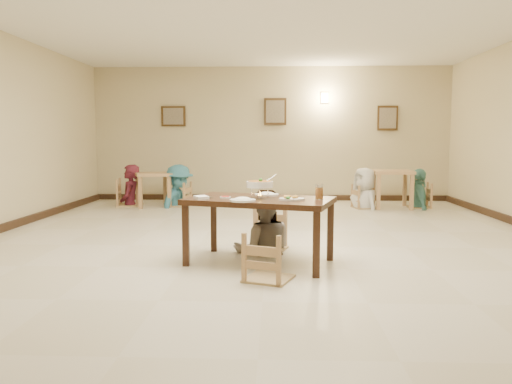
{
  "coord_description": "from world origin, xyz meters",
  "views": [
    {
      "loc": [
        0.1,
        -6.33,
        1.37
      ],
      "look_at": [
        -0.12,
        -0.47,
        0.76
      ],
      "focal_mm": 35.0,
      "sensor_mm": 36.0,
      "label": 1
    }
  ],
  "objects_px": {
    "bg_chair_ll": "(130,180)",
    "main_diner": "(264,190)",
    "chair_near": "(269,234)",
    "bg_diner_a": "(129,165)",
    "bg_table_right": "(392,177)",
    "bg_chair_rr": "(419,184)",
    "bg_table_left": "(153,179)",
    "bg_chair_rl": "(365,186)",
    "bg_diner_d": "(420,168)",
    "curry_warmer": "(260,184)",
    "bg_diner_c": "(365,168)",
    "drink_glass": "(319,192)",
    "main_table": "(260,205)",
    "bg_diner_b": "(178,165)",
    "chair_far": "(264,209)",
    "bg_chair_lr": "(178,184)"
  },
  "relations": [
    {
      "from": "bg_chair_ll",
      "to": "main_diner",
      "type": "bearing_deg",
      "value": -155.03
    },
    {
      "from": "chair_near",
      "to": "bg_diner_a",
      "type": "relative_size",
      "value": 0.53
    },
    {
      "from": "bg_table_right",
      "to": "bg_diner_a",
      "type": "height_order",
      "value": "bg_diner_a"
    },
    {
      "from": "bg_diner_a",
      "to": "bg_chair_rr",
      "type": "bearing_deg",
      "value": 85.51
    },
    {
      "from": "bg_table_left",
      "to": "bg_chair_rl",
      "type": "bearing_deg",
      "value": -1.22
    },
    {
      "from": "bg_diner_d",
      "to": "curry_warmer",
      "type": "bearing_deg",
      "value": 148.55
    },
    {
      "from": "chair_near",
      "to": "bg_diner_d",
      "type": "height_order",
      "value": "bg_diner_d"
    },
    {
      "from": "main_diner",
      "to": "bg_diner_a",
      "type": "relative_size",
      "value": 0.9
    },
    {
      "from": "chair_near",
      "to": "bg_diner_d",
      "type": "distance_m",
      "value": 6.14
    },
    {
      "from": "bg_chair_ll",
      "to": "bg_diner_a",
      "type": "xyz_separation_m",
      "value": [
        0.0,
        -0.0,
        0.33
      ]
    },
    {
      "from": "bg_table_left",
      "to": "bg_diner_c",
      "type": "xyz_separation_m",
      "value": [
        4.31,
        -0.09,
        0.25
      ]
    },
    {
      "from": "chair_near",
      "to": "bg_diner_a",
      "type": "height_order",
      "value": "bg_diner_a"
    },
    {
      "from": "bg_chair_rl",
      "to": "bg_diner_d",
      "type": "bearing_deg",
      "value": -97.92
    },
    {
      "from": "main_diner",
      "to": "drink_glass",
      "type": "relative_size",
      "value": 9.2
    },
    {
      "from": "bg_table_right",
      "to": "main_table",
      "type": "bearing_deg",
      "value": -118.62
    },
    {
      "from": "bg_table_left",
      "to": "bg_diner_b",
      "type": "relative_size",
      "value": 0.52
    },
    {
      "from": "bg_chair_rr",
      "to": "bg_diner_b",
      "type": "bearing_deg",
      "value": -85.51
    },
    {
      "from": "bg_chair_rr",
      "to": "bg_chair_rl",
      "type": "bearing_deg",
      "value": -79.16
    },
    {
      "from": "chair_far",
      "to": "bg_chair_lr",
      "type": "distance_m",
      "value": 4.49
    },
    {
      "from": "chair_near",
      "to": "bg_table_left",
      "type": "relative_size",
      "value": 1.01
    },
    {
      "from": "bg_chair_lr",
      "to": "bg_chair_rl",
      "type": "relative_size",
      "value": 1.06
    },
    {
      "from": "main_diner",
      "to": "bg_diner_b",
      "type": "distance_m",
      "value": 4.58
    },
    {
      "from": "bg_chair_rr",
      "to": "bg_diner_c",
      "type": "distance_m",
      "value": 1.18
    },
    {
      "from": "chair_near",
      "to": "bg_diner_c",
      "type": "relative_size",
      "value": 0.56
    },
    {
      "from": "main_diner",
      "to": "bg_table_left",
      "type": "xyz_separation_m",
      "value": [
        -2.37,
        4.13,
        -0.21
      ]
    },
    {
      "from": "bg_chair_rl",
      "to": "bg_diner_c",
      "type": "bearing_deg",
      "value": 166.07
    },
    {
      "from": "bg_table_right",
      "to": "bg_chair_rr",
      "type": "height_order",
      "value": "bg_chair_rr"
    },
    {
      "from": "bg_table_right",
      "to": "bg_diner_a",
      "type": "relative_size",
      "value": 0.46
    },
    {
      "from": "bg_chair_rl",
      "to": "bg_diner_c",
      "type": "xyz_separation_m",
      "value": [
        0.0,
        -0.0,
        0.37
      ]
    },
    {
      "from": "bg_diner_c",
      "to": "bg_diner_d",
      "type": "distance_m",
      "value": 1.13
    },
    {
      "from": "bg_table_right",
      "to": "bg_diner_a",
      "type": "xyz_separation_m",
      "value": [
        -5.38,
        0.12,
        0.24
      ]
    },
    {
      "from": "main_table",
      "to": "main_diner",
      "type": "relative_size",
      "value": 1.13
    },
    {
      "from": "chair_near",
      "to": "bg_diner_b",
      "type": "distance_m",
      "value": 5.74
    },
    {
      "from": "main_table",
      "to": "bg_table_right",
      "type": "height_order",
      "value": "bg_table_right"
    },
    {
      "from": "main_table",
      "to": "bg_chair_rr",
      "type": "bearing_deg",
      "value": 73.32
    },
    {
      "from": "bg_table_right",
      "to": "bg_diner_d",
      "type": "xyz_separation_m",
      "value": [
        0.56,
        0.06,
        0.17
      ]
    },
    {
      "from": "bg_diner_a",
      "to": "bg_table_left",
      "type": "bearing_deg",
      "value": 77.43
    },
    {
      "from": "main_table",
      "to": "bg_table_right",
      "type": "xyz_separation_m",
      "value": [
        2.53,
        4.63,
        -0.03
      ]
    },
    {
      "from": "bg_chair_ll",
      "to": "bg_diner_c",
      "type": "bearing_deg",
      "value": -101.49
    },
    {
      "from": "drink_glass",
      "to": "bg_table_left",
      "type": "height_order",
      "value": "drink_glass"
    },
    {
      "from": "bg_diner_c",
      "to": "chair_far",
      "type": "bearing_deg",
      "value": -49.45
    },
    {
      "from": "chair_far",
      "to": "bg_diner_b",
      "type": "distance_m",
      "value": 4.5
    },
    {
      "from": "drink_glass",
      "to": "bg_diner_a",
      "type": "relative_size",
      "value": 0.1
    },
    {
      "from": "bg_table_left",
      "to": "bg_diner_b",
      "type": "height_order",
      "value": "bg_diner_b"
    },
    {
      "from": "bg_chair_rr",
      "to": "bg_diner_c",
      "type": "xyz_separation_m",
      "value": [
        -1.12,
        -0.12,
        0.34
      ]
    },
    {
      "from": "bg_chair_lr",
      "to": "bg_chair_rl",
      "type": "distance_m",
      "value": 3.8
    },
    {
      "from": "bg_chair_rr",
      "to": "bg_diner_c",
      "type": "bearing_deg",
      "value": -79.16
    },
    {
      "from": "main_table",
      "to": "main_diner",
      "type": "height_order",
      "value": "main_diner"
    },
    {
      "from": "bg_table_left",
      "to": "bg_chair_ll",
      "type": "distance_m",
      "value": 0.52
    },
    {
      "from": "main_diner",
      "to": "bg_chair_rl",
      "type": "relative_size",
      "value": 1.74
    }
  ]
}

